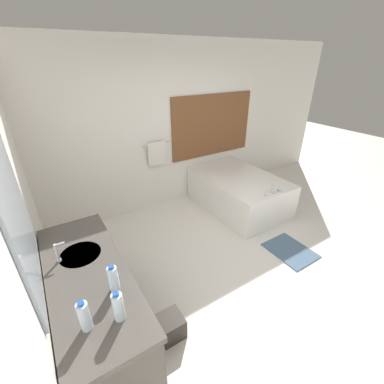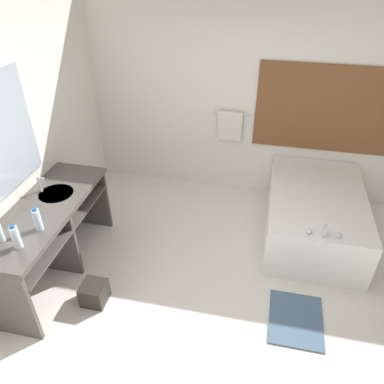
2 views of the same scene
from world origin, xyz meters
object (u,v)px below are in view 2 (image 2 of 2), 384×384
at_px(bathtub, 314,212).
at_px(waste_bin, 94,293).
at_px(water_bottle_3, 16,237).
at_px(water_bottle_1, 37,220).

distance_m(bathtub, waste_bin, 2.67).
xyz_separation_m(water_bottle_3, waste_bin, (0.47, 0.23, -0.85)).
distance_m(water_bottle_1, waste_bin, 0.95).
bearing_deg(water_bottle_1, waste_bin, -3.10).
xyz_separation_m(bathtub, water_bottle_3, (-2.64, -1.77, 0.64)).
bearing_deg(waste_bin, water_bottle_3, -153.67).
bearing_deg(bathtub, water_bottle_3, -146.27).
distance_m(water_bottle_3, waste_bin, 1.00).
distance_m(bathtub, water_bottle_1, 3.07).
height_order(water_bottle_1, water_bottle_3, water_bottle_3).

